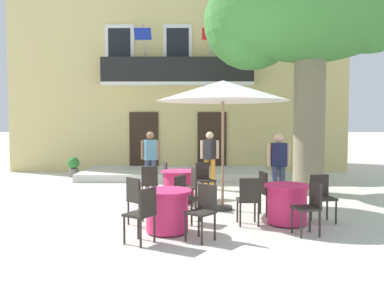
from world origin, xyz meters
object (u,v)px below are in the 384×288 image
cafe_chair_near_tree_2 (149,182)px  cafe_table_front (287,204)px  plane_tree (308,7)px  cafe_chair_middle_3 (143,211)px  cafe_chair_middle_2 (138,198)px  cafe_chair_front_2 (322,195)px  cafe_chair_near_tree_1 (169,176)px  cafe_table_near_tree (179,186)px  cafe_umbrella (223,91)px  cafe_chair_near_tree_0 (204,178)px  cafe_chair_front_3 (268,190)px  cafe_chair_middle_0 (203,208)px  pedestrian_mid_plaza (210,157)px  cafe_chair_front_0 (249,198)px  pedestrian_by_tree (279,164)px  cafe_table_middle (167,210)px  pedestrian_near_entrance (150,158)px  cafe_chair_front_1 (310,204)px  ground_planter_left (74,166)px  cafe_chair_middle_1 (185,195)px  ground_planter_right (278,165)px  cafe_chair_near_tree_3 (190,185)px

cafe_chair_near_tree_2 → cafe_table_front: cafe_chair_near_tree_2 is taller
plane_tree → cafe_chair_middle_3: plane_tree is taller
cafe_chair_middle_2 → cafe_chair_front_2: bearing=5.3°
cafe_chair_near_tree_1 → cafe_table_near_tree: bearing=-67.5°
cafe_chair_near_tree_1 → cafe_umbrella: 2.89m
cafe_chair_near_tree_0 → cafe_chair_front_3: same height
cafe_table_near_tree → cafe_table_front: (2.14, -2.10, 0.00)m
cafe_chair_middle_0 → cafe_table_front: cafe_chair_middle_0 is taller
cafe_chair_near_tree_2 → pedestrian_mid_plaza: bearing=54.2°
cafe_chair_front_0 → pedestrian_by_tree: 2.28m
cafe_chair_near_tree_0 → cafe_table_middle: 3.20m
pedestrian_near_entrance → cafe_chair_front_1: bearing=-53.3°
cafe_chair_near_tree_0 → pedestrian_near_entrance: bearing=143.3°
cafe_table_middle → cafe_umbrella: cafe_umbrella is taller
cafe_chair_front_3 → cafe_chair_front_1: bearing=-71.9°
cafe_chair_middle_3 → ground_planter_left: size_ratio=1.30×
cafe_chair_near_tree_2 → cafe_table_middle: cafe_chair_near_tree_2 is taller
plane_tree → cafe_chair_middle_3: (-3.82, -4.61, -4.47)m
ground_planter_left → cafe_chair_near_tree_0: bearing=-40.6°
pedestrian_near_entrance → pedestrian_mid_plaza: size_ratio=1.00×
cafe_table_near_tree → cafe_chair_front_3: (1.91, -1.38, 0.14)m
cafe_chair_front_0 → pedestrian_by_tree: (0.97, 2.02, 0.42)m
pedestrian_mid_plaza → cafe_chair_middle_1: bearing=-99.1°
ground_planter_right → cafe_chair_front_3: bearing=-103.7°
cafe_chair_near_tree_0 → cafe_table_middle: cafe_chair_near_tree_0 is taller
cafe_chair_middle_3 → cafe_umbrella: cafe_umbrella is taller
pedestrian_near_entrance → cafe_chair_front_3: bearing=-46.4°
cafe_chair_near_tree_2 → pedestrian_mid_plaza: pedestrian_mid_plaza is taller
cafe_chair_front_0 → pedestrian_by_tree: size_ratio=0.54×
cafe_chair_middle_0 → cafe_chair_front_3: size_ratio=1.00×
cafe_table_front → cafe_umbrella: 2.79m
plane_tree → cafe_chair_middle_2: 6.97m
cafe_table_middle → ground_planter_right: 7.88m
cafe_chair_middle_1 → pedestrian_near_entrance: bearing=106.7°
cafe_chair_near_tree_1 → cafe_chair_middle_3: 4.06m
plane_tree → cafe_chair_middle_0: 6.86m
cafe_chair_middle_0 → cafe_chair_near_tree_2: bearing=113.5°
cafe_chair_near_tree_1 → cafe_table_middle: 3.40m
cafe_table_middle → pedestrian_by_tree: pedestrian_by_tree is taller
cafe_chair_near_tree_2 → ground_planter_right: 6.18m
plane_tree → cafe_chair_front_1: plane_tree is taller
cafe_umbrella → ground_planter_left: bearing=133.6°
plane_tree → cafe_table_front: bearing=-110.5°
cafe_table_near_tree → cafe_chair_near_tree_2: cafe_chair_near_tree_2 is taller
cafe_chair_front_3 → cafe_chair_middle_2: bearing=-162.1°
cafe_chair_front_0 → pedestrian_near_entrance: 4.40m
cafe_chair_near_tree_3 → ground_planter_left: cafe_chair_near_tree_3 is taller
cafe_table_near_tree → cafe_table_front: size_ratio=1.00×
cafe_chair_near_tree_0 → cafe_chair_front_0: (0.77, -2.64, 0.00)m
cafe_chair_middle_2 → cafe_chair_front_0: 2.08m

